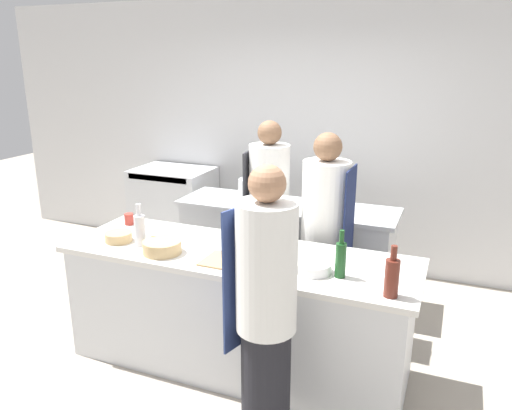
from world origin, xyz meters
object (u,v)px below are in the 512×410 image
object	(u,v)px
oven_range	(174,211)
chef_at_pass_far	(269,223)
bottle_olive_oil	(140,229)
cup	(129,219)
bowl_wooden_salad	(162,247)
bottle_vinegar	(392,277)
bottle_cooking_oil	(341,259)
bowl_mixing_large	(243,240)
chef_at_prep_near	(266,316)
bowl_prep_small	(313,267)
stockpot	(251,189)
bowl_ceramic_blue	(119,237)
bottle_wine	(280,262)
chef_at_stove	(325,237)

from	to	relation	value
oven_range	chef_at_pass_far	distance (m)	1.91
bottle_olive_oil	cup	size ratio (longest dim) A/B	3.46
bowl_wooden_salad	bottle_vinegar	bearing A→B (deg)	-2.51
bottle_cooking_oil	bowl_mixing_large	world-z (taller)	bottle_cooking_oil
chef_at_prep_near	bowl_prep_small	xyz separation A→B (m)	(0.10, 0.58, 0.07)
oven_range	stockpot	bearing A→B (deg)	-21.08
bowl_ceramic_blue	bottle_cooking_oil	bearing A→B (deg)	0.29
bottle_wine	bowl_wooden_salad	distance (m)	0.88
bottle_cooking_oil	bowl_ceramic_blue	xyz separation A→B (m)	(-1.66, -0.01, -0.09)
chef_at_pass_far	stockpot	distance (m)	0.72
chef_at_pass_far	bowl_mixing_large	distance (m)	0.58
cup	bottle_olive_oil	bearing A→B (deg)	-44.88
chef_at_prep_near	bowl_mixing_large	size ratio (longest dim) A/B	6.45
chef_at_pass_far	bottle_olive_oil	world-z (taller)	chef_at_pass_far
bowl_wooden_salad	chef_at_prep_near	bearing A→B (deg)	-27.04
chef_at_stove	bottle_cooking_oil	size ratio (longest dim) A/B	5.39
bowl_ceramic_blue	stockpot	bearing A→B (deg)	72.40
bowl_wooden_salad	cup	size ratio (longest dim) A/B	2.96
bottle_olive_oil	bottle_wine	size ratio (longest dim) A/B	1.51
bottle_vinegar	stockpot	world-z (taller)	bottle_vinegar
stockpot	bottle_vinegar	bearing A→B (deg)	-46.05
oven_range	bottle_olive_oil	world-z (taller)	bottle_olive_oil
bottle_vinegar	chef_at_stove	bearing A→B (deg)	123.44
chef_at_prep_near	bottle_olive_oil	distance (m)	1.32
bottle_wine	stockpot	size ratio (longest dim) A/B	0.83
bottle_wine	bowl_mixing_large	size ratio (longest dim) A/B	0.79
chef_at_pass_far	bottle_olive_oil	xyz separation A→B (m)	(-0.66, -0.86, 0.14)
chef_at_pass_far	bottle_olive_oil	size ratio (longest dim) A/B	5.48
bowl_mixing_large	oven_range	bearing A→B (deg)	134.33
chef_at_prep_near	bottle_olive_oil	xyz separation A→B (m)	(-1.19, 0.56, 0.16)
oven_range	bowl_prep_small	xyz separation A→B (m)	(2.18, -1.88, 0.42)
bottle_olive_oil	bowl_ceramic_blue	distance (m)	0.22
bowl_prep_small	bowl_wooden_salad	size ratio (longest dim) A/B	0.85
oven_range	cup	size ratio (longest dim) A/B	10.85
bowl_wooden_salad	bottle_cooking_oil	bearing A→B (deg)	3.76
bottle_wine	bowl_ceramic_blue	size ratio (longest dim) A/B	1.04
chef_at_prep_near	bottle_olive_oil	size ratio (longest dim) A/B	5.37
bowl_prep_small	bowl_ceramic_blue	bearing A→B (deg)	-179.53
bottle_olive_oil	bottle_vinegar	bearing A→B (deg)	-4.22
oven_range	cup	world-z (taller)	oven_range
chef_at_prep_near	oven_range	bearing A→B (deg)	56.92
bottle_wine	bowl_mixing_large	distance (m)	0.56
bottle_vinegar	bowl_ceramic_blue	world-z (taller)	bottle_vinegar
bottle_wine	chef_at_stove	bearing A→B (deg)	86.92
chef_at_pass_far	bottle_cooking_oil	bearing A→B (deg)	-142.03
bottle_vinegar	bowl_ceramic_blue	bearing A→B (deg)	175.93
bottle_cooking_oil	bowl_mixing_large	size ratio (longest dim) A/B	1.17
chef_at_stove	bowl_mixing_large	xyz separation A→B (m)	(-0.47, -0.55, 0.10)
chef_at_pass_far	bottle_wine	distance (m)	1.04
bowl_ceramic_blue	bowl_wooden_salad	size ratio (longest dim) A/B	0.74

